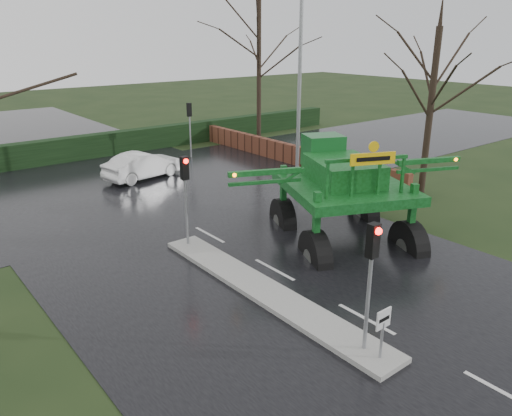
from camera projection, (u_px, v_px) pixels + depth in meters
ground at (366, 319)px, 14.12m from camera, size 140.00×140.00×0.00m
road_main at (184, 221)px, 21.51m from camera, size 14.00×80.00×0.02m
road_cross at (125, 189)px, 25.94m from camera, size 80.00×12.00×0.02m
median_island at (263, 290)px, 15.55m from camera, size 1.20×10.00×0.16m
hedge_row at (70, 149)px, 31.60m from camera, size 44.00×0.90×1.50m
brick_wall at (277, 150)px, 31.92m from camera, size 0.40×20.00×1.20m
keep_left_sign at (383, 326)px, 11.90m from camera, size 0.50×0.07×1.35m
traffic_signal_near at (372, 261)px, 11.76m from camera, size 0.26×0.33×3.52m
traffic_signal_mid at (185, 182)px, 18.04m from camera, size 0.26×0.33×3.52m
traffic_signal_far at (189, 118)px, 31.87m from camera, size 0.26×0.33×3.52m
street_light_right at (296, 68)px, 25.83m from camera, size 3.85×0.30×10.00m
tree_right_near at (433, 89)px, 23.60m from camera, size 5.60×5.60×9.64m
tree_right_far at (259, 51)px, 35.13m from camera, size 7.00×7.00×12.05m
crop_sprayer at (315, 190)px, 17.36m from camera, size 8.73×7.12×5.27m
white_sedan at (144, 179)px, 27.91m from camera, size 4.72×2.35×1.49m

